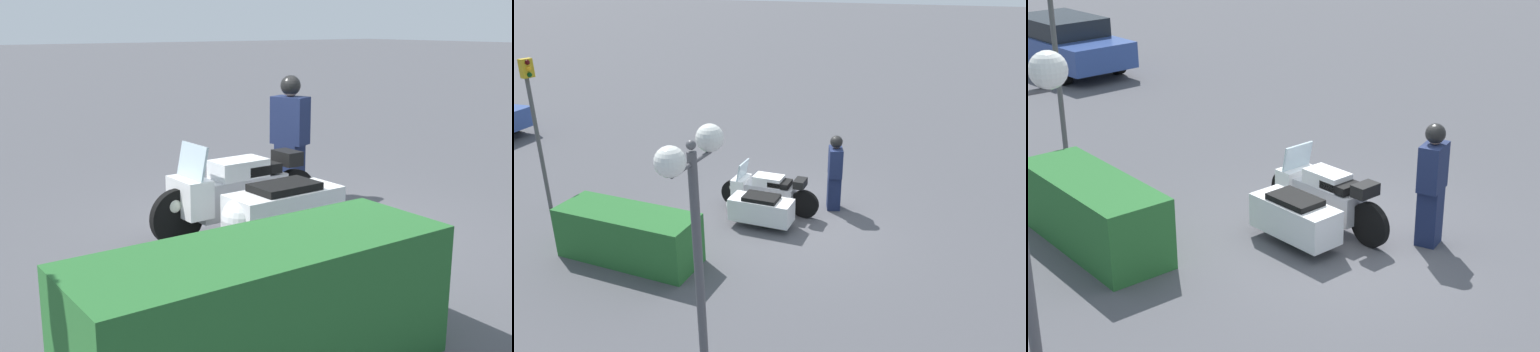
# 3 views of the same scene
# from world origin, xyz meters

# --- Properties ---
(ground_plane) EXTENTS (160.00, 160.00, 0.00)m
(ground_plane) POSITION_xyz_m (0.00, 0.00, 0.00)
(ground_plane) COLOR #4C4C51
(police_motorcycle) EXTENTS (2.40, 1.31, 1.16)m
(police_motorcycle) POSITION_xyz_m (0.71, 0.24, 0.47)
(police_motorcycle) COLOR black
(police_motorcycle) RESTS_ON ground
(officer_rider) EXTENTS (0.45, 0.56, 1.81)m
(officer_rider) POSITION_xyz_m (-0.68, -0.89, 0.95)
(officer_rider) COLOR #192347
(officer_rider) RESTS_ON ground
(hedge_bush_curbside) EXTENTS (2.80, 0.98, 1.02)m
(hedge_bush_curbside) POSITION_xyz_m (2.40, 2.78, 0.51)
(hedge_bush_curbside) COLOR #28662D
(hedge_bush_curbside) RESTS_ON ground
(traffic_light_near) EXTENTS (0.22, 0.28, 3.53)m
(traffic_light_near) POSITION_xyz_m (5.48, 1.70, 2.31)
(traffic_light_near) COLOR #4C4C4C
(traffic_light_near) RESTS_ON ground
(parked_car_background) EXTENTS (4.63, 2.09, 1.45)m
(parked_car_background) POSITION_xyz_m (12.64, -1.68, 0.77)
(parked_car_background) COLOR #2D478C
(parked_car_background) RESTS_ON ground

